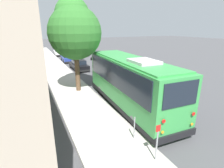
{
  "coord_description": "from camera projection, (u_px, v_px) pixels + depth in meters",
  "views": [
    {
      "loc": [
        -10.25,
        6.21,
        5.3
      ],
      "look_at": [
        0.83,
        0.91,
        1.3
      ],
      "focal_mm": 28.0,
      "sensor_mm": 36.0,
      "label": 1
    }
  ],
  "objects": [
    {
      "name": "sidewalk_slab",
      "position": [
        85.0,
        110.0,
        11.61
      ],
      "size": [
        80.0,
        3.09,
        0.15
      ],
      "primitive_type": "cube",
      "color": "beige",
      "rests_on": "ground"
    },
    {
      "name": "parked_sedan_black",
      "position": [
        79.0,
        65.0,
        22.81
      ],
      "size": [
        4.24,
        1.77,
        1.28
      ],
      "rotation": [
        0.0,
        0.0,
        0.01
      ],
      "color": "black",
      "rests_on": "ground"
    },
    {
      "name": "sign_post_near",
      "position": [
        157.0,
        143.0,
        6.87
      ],
      "size": [
        0.06,
        0.22,
        1.61
      ],
      "color": "gray",
      "rests_on": "sidewalk_slab"
    },
    {
      "name": "shuttle_bus",
      "position": [
        129.0,
        80.0,
        11.76
      ],
      "size": [
        9.56,
        2.83,
        3.55
      ],
      "rotation": [
        0.0,
        0.0,
        -0.05
      ],
      "color": "green",
      "rests_on": "ground"
    },
    {
      "name": "ground_plane",
      "position": [
        128.0,
        102.0,
        12.98
      ],
      "size": [
        160.0,
        160.0,
        0.0
      ],
      "primitive_type": "plane",
      "color": "#474749"
    },
    {
      "name": "parked_sedan_blue",
      "position": [
        68.0,
        58.0,
        28.35
      ],
      "size": [
        4.6,
        1.96,
        1.27
      ],
      "rotation": [
        0.0,
        0.0,
        -0.04
      ],
      "color": "navy",
      "rests_on": "ground"
    },
    {
      "name": "street_tree",
      "position": [
        74.0,
        29.0,
        13.58
      ],
      "size": [
        4.17,
        4.17,
        7.44
      ],
      "color": "brown",
      "rests_on": "sidewalk_slab"
    },
    {
      "name": "curb_strip",
      "position": [
        107.0,
        105.0,
        12.28
      ],
      "size": [
        80.0,
        0.14,
        0.15
      ],
      "primitive_type": "cube",
      "color": "#AAA69D",
      "rests_on": "ground"
    },
    {
      "name": "sign_post_far",
      "position": [
        134.0,
        128.0,
        8.35
      ],
      "size": [
        0.06,
        0.06,
        1.15
      ],
      "color": "gray",
      "rests_on": "sidewalk_slab"
    },
    {
      "name": "parked_sedan_white",
      "position": [
        59.0,
        52.0,
        34.49
      ],
      "size": [
        4.38,
        1.85,
        1.33
      ],
      "rotation": [
        0.0,
        0.0,
        -0.05
      ],
      "color": "silver",
      "rests_on": "ground"
    }
  ]
}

